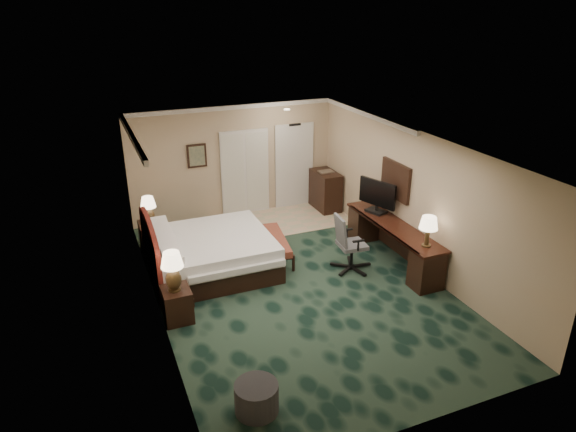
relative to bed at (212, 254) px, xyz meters
name	(u,v)px	position (x,y,z in m)	size (l,w,h in m)	color
floor	(295,284)	(1.28, -1.15, -0.36)	(5.00, 7.50, 0.00)	black
ceiling	(296,144)	(1.28, -1.15, 2.34)	(5.00, 7.50, 0.00)	white
wall_back	(234,161)	(1.28, 2.60, 0.99)	(5.00, 0.00, 2.70)	tan
wall_front	(424,337)	(1.28, -4.90, 0.99)	(5.00, 0.00, 2.70)	tan
wall_left	(153,242)	(-1.22, -1.15, 0.99)	(0.00, 7.50, 2.70)	tan
wall_right	(414,199)	(3.78, -1.15, 0.99)	(0.00, 7.50, 2.70)	tan
crown_molding	(296,147)	(1.28, -1.15, 2.29)	(5.00, 7.50, 0.10)	silver
tile_patch	(282,220)	(2.18, 1.75, -0.35)	(3.20, 1.70, 0.01)	beige
headboard	(151,251)	(-1.16, -0.15, 0.34)	(0.12, 2.00, 1.40)	#440E0A
entry_door	(294,166)	(2.83, 2.57, 0.69)	(1.02, 0.06, 2.18)	silver
closet_doors	(245,173)	(1.53, 2.56, 0.69)	(1.20, 0.06, 2.10)	silver
wall_art	(197,156)	(0.38, 2.56, 1.24)	(0.45, 0.06, 0.55)	#4A5A4F
wall_mirror	(396,180)	(3.74, -0.55, 1.19)	(0.05, 0.95, 0.75)	white
bed	(212,254)	(0.00, 0.00, 0.00)	(2.25, 2.08, 0.71)	white
nightstand_near	(177,304)	(-0.98, -1.44, -0.07)	(0.45, 0.52, 0.57)	black
nightstand_far	(153,237)	(-0.95, 1.30, -0.04)	(0.51, 0.58, 0.63)	black
lamp_near	(173,271)	(-0.99, -1.44, 0.56)	(0.36, 0.36, 0.69)	#321E10
lamp_far	(149,210)	(-0.97, 1.29, 0.57)	(0.32, 0.32, 0.60)	#321E10
bed_bench	(273,248)	(1.25, -0.03, -0.11)	(0.50, 1.44, 0.49)	maroon
ottoman	(257,398)	(-0.44, -3.89, -0.15)	(0.57, 0.57, 0.41)	#2A2B31
desk	(392,243)	(3.46, -1.02, 0.05)	(0.60, 2.78, 0.80)	black
tv	(377,197)	(3.47, -0.32, 0.80)	(0.08, 0.90, 0.70)	black
desk_lamp	(428,231)	(3.47, -2.05, 0.74)	(0.34, 0.34, 0.59)	#321E10
desk_chair	(352,242)	(2.54, -1.01, 0.22)	(0.67, 0.63, 1.16)	#46474F
minibar	(325,190)	(3.47, 2.05, 0.13)	(0.51, 0.92, 0.97)	black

